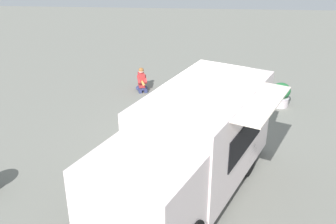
# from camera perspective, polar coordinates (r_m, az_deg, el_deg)

# --- Properties ---
(ground_plane) EXTENTS (40.00, 40.00, 0.00)m
(ground_plane) POSITION_cam_1_polar(r_m,az_deg,el_deg) (11.29, 4.00, -5.20)
(ground_plane) COLOR slate
(food_truck) EXTENTS (5.88, 4.34, 2.32)m
(food_truck) POSITION_cam_1_polar(r_m,az_deg,el_deg) (8.97, 3.19, -5.54)
(food_truck) COLOR white
(food_truck) RESTS_ON ground_plane
(person_customer) EXTENTS (0.79, 0.57, 0.86)m
(person_customer) POSITION_cam_1_polar(r_m,az_deg,el_deg) (15.08, -3.74, 4.27)
(person_customer) COLOR navy
(person_customer) RESTS_ON ground_plane
(planter_flowering_far) EXTENTS (0.62, 0.62, 0.82)m
(planter_flowering_far) POSITION_cam_1_polar(r_m,az_deg,el_deg) (14.20, 15.61, 2.41)
(planter_flowering_far) COLOR silver
(planter_flowering_far) RESTS_ON ground_plane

